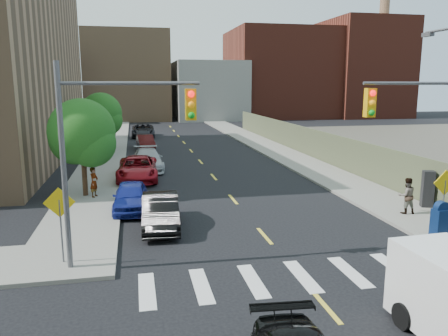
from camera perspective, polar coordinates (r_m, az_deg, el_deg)
name	(u,v)px	position (r m, az deg, el deg)	size (l,w,h in m)	color
sidewalk_nw	(112,140)	(50.67, -14.46, 3.60)	(3.50, 73.00, 0.15)	gray
sidewalk_ne	(245,136)	(52.23, 2.81, 4.15)	(3.50, 73.00, 0.15)	gray
fence_north	(303,140)	(39.91, 10.25, 3.56)	(0.12, 44.00, 2.50)	#5C5F42
bg_bldg_west	(30,85)	(80.50, -24.06, 9.86)	(14.00, 18.00, 12.00)	#592319
bg_bldg_midwest	(128,76)	(80.73, -12.46, 11.61)	(14.00, 16.00, 15.00)	#8C6B4C
bg_bldg_center	(208,91)	(79.83, -2.15, 10.07)	(12.00, 16.00, 10.00)	gray
bg_bldg_east	(279,74)	(85.19, 7.15, 12.07)	(18.00, 18.00, 16.00)	#592319
bg_bldg_fareast	(362,69)	(89.83, 17.53, 12.23)	(14.00, 16.00, 18.00)	#592319
smokestack	(382,42)	(92.10, 19.97, 15.17)	(1.80, 1.80, 28.00)	#8C6B4C
signal_nw	(110,138)	(14.85, -14.66, 3.79)	(4.59, 0.30, 7.00)	#59595E
signal_ne	(432,130)	(18.56, 25.52, 4.46)	(4.59, 0.30, 7.00)	#59595E
warn_sign_nw	(60,211)	(16.03, -20.65, -5.30)	(1.06, 0.06, 2.83)	#59595E
warn_sign_ne	(444,190)	(20.09, 26.85, -2.58)	(1.06, 0.06, 2.83)	#59595E
warn_sign_midwest	(94,152)	(29.16, -16.65, 2.05)	(1.06, 0.06, 2.83)	#59595E
tree_west_near	(82,136)	(25.09, -18.05, 4.01)	(3.66, 3.64, 5.52)	#332114
tree_west_far	(101,116)	(39.97, -15.74, 6.55)	(3.66, 3.64, 5.52)	#332114
parked_car_blue	(131,197)	(22.42, -12.08, -3.67)	(1.69, 4.19, 1.43)	navy
parked_car_black	(160,211)	(19.57, -8.30, -5.63)	(1.56, 4.47, 1.47)	black
parked_car_red	(138,168)	(29.36, -11.21, -0.05)	(2.57, 5.58, 1.55)	maroon
parked_car_silver	(147,160)	(32.66, -9.96, 1.08)	(2.15, 5.28, 1.53)	#A5A8AD
parked_car_white	(145,141)	(43.96, -10.26, 3.49)	(1.61, 4.01, 1.37)	silver
parked_car_maroon	(145,142)	(42.88, -10.22, 3.33)	(1.48, 4.24, 1.40)	#380B0B
parked_car_grey	(143,130)	(53.05, -10.53, 4.86)	(2.61, 5.66, 1.57)	black
mailbox	(440,220)	(19.70, 26.42, -6.11)	(0.66, 0.53, 1.53)	#0D2350
payphone	(428,189)	(24.27, 25.06, -2.48)	(0.55, 0.45, 1.85)	black
pedestrian_west	(94,182)	(24.97, -16.61, -1.76)	(0.60, 0.40, 1.66)	gray
pedestrian_east	(407,196)	(22.64, 22.74, -3.35)	(0.85, 0.66, 1.74)	gray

